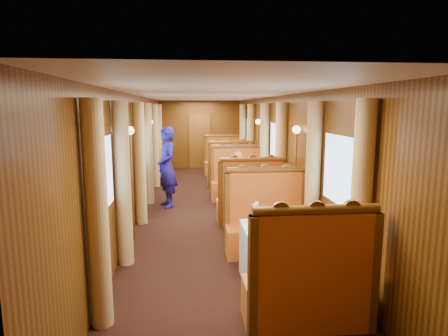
{
  "coord_description": "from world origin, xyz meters",
  "views": [
    {
      "loc": [
        -0.47,
        -8.01,
        2.26
      ],
      "look_at": [
        0.26,
        -0.63,
        1.05
      ],
      "focal_mm": 30.0,
      "sensor_mm": 36.0,
      "label": 1
    }
  ],
  "objects": [
    {
      "name": "wall_right",
      "position": [
        1.5,
        0.0,
        1.25
      ],
      "size": [
        0.01,
        12.0,
        2.5
      ],
      "primitive_type": null,
      "rotation": [
        1.57,
        0.0,
        -1.57
      ],
      "color": "brown",
      "rests_on": "floor"
    },
    {
      "name": "curtain_right_near_a",
      "position": [
        1.38,
        -4.28,
        1.18
      ],
      "size": [
        0.22,
        0.22,
        2.35
      ],
      "primitive_type": "cylinder",
      "color": "#E1BA73",
      "rests_on": "floor"
    },
    {
      "name": "banquette_far_fwd",
      "position": [
        0.75,
        2.49,
        0.42
      ],
      "size": [
        1.3,
        0.55,
        1.34
      ],
      "color": "#B53714",
      "rests_on": "floor"
    },
    {
      "name": "sconce_left_fore",
      "position": [
        -1.4,
        -1.75,
        1.38
      ],
      "size": [
        0.14,
        0.14,
        1.95
      ],
      "color": "#BF8C3F",
      "rests_on": "floor"
    },
    {
      "name": "table_far",
      "position": [
        0.75,
        3.5,
        0.38
      ],
      "size": [
        1.05,
        0.72,
        0.75
      ],
      "primitive_type": "cube",
      "color": "white",
      "rests_on": "floor"
    },
    {
      "name": "steward",
      "position": [
        -0.94,
        0.45,
        0.91
      ],
      "size": [
        0.65,
        0.78,
        1.83
      ],
      "primitive_type": "imported",
      "rotation": [
        0.0,
        0.0,
        -1.2
      ],
      "color": "navy",
      "rests_on": "floor"
    },
    {
      "name": "sconce_left_aft",
      "position": [
        -1.4,
        1.75,
        1.38
      ],
      "size": [
        0.14,
        0.14,
        1.95
      ],
      "color": "#BF8C3F",
      "rests_on": "floor"
    },
    {
      "name": "rose_vase_mid",
      "position": [
        0.74,
        -0.01,
        0.93
      ],
      "size": [
        0.06,
        0.06,
        0.36
      ],
      "rotation": [
        0.0,
        0.0,
        -0.28
      ],
      "color": "silver",
      "rests_on": "table_mid"
    },
    {
      "name": "fruit_plate",
      "position": [
        1.02,
        -3.6,
        0.77
      ],
      "size": [
        0.22,
        0.22,
        0.05
      ],
      "rotation": [
        0.0,
        0.0,
        -0.02
      ],
      "color": "white",
      "rests_on": "table_near"
    },
    {
      "name": "curtain_left_near_a",
      "position": [
        -1.38,
        -4.28,
        1.18
      ],
      "size": [
        0.22,
        0.22,
        2.35
      ],
      "primitive_type": "cylinder",
      "color": "#E1BA73",
      "rests_on": "floor"
    },
    {
      "name": "curtain_left_mid_a",
      "position": [
        -1.38,
        -0.78,
        1.18
      ],
      "size": [
        0.22,
        0.22,
        2.35
      ],
      "primitive_type": "cylinder",
      "color": "#E1BA73",
      "rests_on": "floor"
    },
    {
      "name": "ceiling",
      "position": [
        0.0,
        0.0,
        2.5
      ],
      "size": [
        3.0,
        12.0,
        0.01
      ],
      "primitive_type": null,
      "rotation": [
        3.14,
        0.0,
        0.0
      ],
      "color": "silver",
      "rests_on": "wall_left"
    },
    {
      "name": "window_right_near",
      "position": [
        1.49,
        -3.5,
        1.45
      ],
      "size": [
        0.01,
        1.2,
        0.9
      ],
      "primitive_type": null,
      "rotation": [
        1.57,
        0.0,
        -1.57
      ],
      "color": "#85ADDF",
      "rests_on": "wall_right"
    },
    {
      "name": "tea_tray",
      "position": [
        0.69,
        -3.56,
        0.76
      ],
      "size": [
        0.42,
        0.38,
        0.01
      ],
      "primitive_type": "cube",
      "rotation": [
        0.0,
        0.0,
        0.43
      ],
      "color": "silver",
      "rests_on": "table_near"
    },
    {
      "name": "table_mid",
      "position": [
        0.75,
        0.0,
        0.38
      ],
      "size": [
        1.05,
        0.72,
        0.75
      ],
      "primitive_type": "cube",
      "color": "white",
      "rests_on": "floor"
    },
    {
      "name": "curtain_right_mid_a",
      "position": [
        1.38,
        -0.78,
        1.18
      ],
      "size": [
        0.22,
        0.22,
        2.35
      ],
      "primitive_type": "cylinder",
      "color": "#E1BA73",
      "rests_on": "floor"
    },
    {
      "name": "wall_left",
      "position": [
        -1.5,
        0.0,
        1.25
      ],
      "size": [
        0.01,
        12.0,
        2.5
      ],
      "primitive_type": null,
      "rotation": [
        1.57,
        0.0,
        1.57
      ],
      "color": "brown",
      "rests_on": "floor"
    },
    {
      "name": "doorway_far",
      "position": [
        0.0,
        5.97,
        1.0
      ],
      "size": [
        0.8,
        0.04,
        2.0
      ],
      "primitive_type": "cube",
      "color": "brown",
      "rests_on": "floor"
    },
    {
      "name": "cup_inboard",
      "position": [
        0.38,
        -3.36,
        0.86
      ],
      "size": [
        0.08,
        0.08,
        0.26
      ],
      "rotation": [
        0.0,
        0.0,
        -0.33
      ],
      "color": "white",
      "rests_on": "table_near"
    },
    {
      "name": "window_left_near",
      "position": [
        -1.49,
        -3.5,
        1.45
      ],
      "size": [
        0.01,
        1.2,
        0.9
      ],
      "primitive_type": null,
      "rotation": [
        1.57,
        0.0,
        1.57
      ],
      "color": "#85ADDF",
      "rests_on": "wall_left"
    },
    {
      "name": "banquette_mid_aft",
      "position": [
        0.75,
        1.01,
        0.42
      ],
      "size": [
        1.3,
        0.55,
        1.34
      ],
      "color": "#B53714",
      "rests_on": "floor"
    },
    {
      "name": "curtain_right_near_b",
      "position": [
        1.38,
        -2.72,
        1.18
      ],
      "size": [
        0.22,
        0.22,
        2.35
      ],
      "primitive_type": "cylinder",
      "color": "#E1BA73",
      "rests_on": "floor"
    },
    {
      "name": "curtain_left_far_a",
      "position": [
        -1.38,
        2.72,
        1.18
      ],
      "size": [
        0.22,
        0.22,
        2.35
      ],
      "primitive_type": "cylinder",
      "color": "#E1BA73",
      "rests_on": "floor"
    },
    {
      "name": "teapot_left",
      "position": [
        0.55,
        -3.62,
        0.82
      ],
      "size": [
        0.18,
        0.15,
        0.14
      ],
      "primitive_type": null,
      "rotation": [
        0.0,
        0.0,
        -0.12
      ],
      "color": "silver",
      "rests_on": "tea_tray"
    },
    {
      "name": "window_right_far",
      "position": [
        1.49,
        3.5,
        1.45
      ],
      "size": [
        0.01,
        1.2,
        0.9
      ],
      "primitive_type": null,
      "rotation": [
        1.57,
        0.0,
        -1.57
      ],
      "color": "#85ADDF",
      "rests_on": "wall_right"
    },
    {
      "name": "table_near",
      "position": [
        0.75,
        -3.5,
        0.38
      ],
      "size": [
        1.05,
        0.72,
        0.75
      ],
      "primitive_type": "cube",
      "color": "white",
      "rests_on": "floor"
    },
    {
      "name": "curtain_left_near_b",
      "position": [
        -1.38,
        -2.72,
        1.18
      ],
      "size": [
        0.22,
        0.22,
        2.35
      ],
      "primitive_type": "cylinder",
      "color": "#E1BA73",
      "rests_on": "floor"
    },
    {
      "name": "window_right_mid",
      "position": [
        1.49,
        0.0,
        1.45
      ],
      "size": [
        0.01,
        1.2,
        0.9
      ],
      "primitive_type": null,
      "rotation": [
        1.57,
        0.0,
        -1.57
      ],
      "color": "#85ADDF",
      "rests_on": "wall_right"
    },
    {
      "name": "banquette_mid_fwd",
      "position": [
        0.75,
        -1.01,
        0.42
      ],
      "size": [
        1.3,
        0.55,
        1.34
      ],
      "color": "#B53714",
      "rests_on": "floor"
    },
    {
      "name": "window_left_mid",
      "position": [
        -1.49,
        0.0,
        1.45
      ],
      "size": [
        0.01,
        1.2,
        0.9
      ],
      "primitive_type": null,
      "rotation": [
        1.57,
        0.0,
        1.57
      ],
      "color": "#85ADDF",
      "rests_on": "wall_left"
    },
    {
      "name": "curtain_left_mid_b",
      "position": [
        -1.38,
        0.78,
        1.18
      ],
      "size": [
        0.22,
        0.22,
        2.35
      ],
      "primitive_type": "cylinder",
      "color": "#E1BA73",
      "rests_on": "floor"
    },
    {
      "name": "wall_far",
      "position": [
        0.0,
        6.0,
        1.25
      ],
      "size": [
        3.0,
        0.01,
        2.5
      ],
      "primitive_type": null,
      "rotation": [
        1.57,
        0.0,
        0.0
      ],
      "color": "brown",
      "rests_on": "floor"
    },
    {
      "name": "sconce_right_fore",
      "position": [
        1.4,
        -1.75,
        1.38
      ],
      "size": [
        0.14,
        0.14,
        1.95
      ],
      "color": "#BF8C3F",
      "rests_on": "floor"
    },
    {
      "name": "curtain_right_far_b",
      "position": [
        1.38,
        4.28,
        1.18
      ],
      "size": [
        0.22,
        0.22,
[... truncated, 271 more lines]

